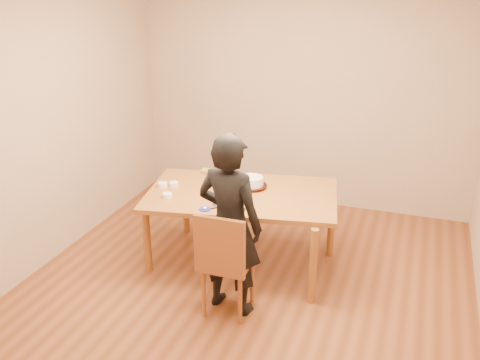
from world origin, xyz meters
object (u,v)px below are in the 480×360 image
(dining_chair, at_px, (228,263))
(cake_plate, at_px, (252,186))
(cake, at_px, (252,181))
(person, at_px, (230,225))
(dining_table, at_px, (242,195))

(dining_chair, distance_m, cake_plate, 1.00)
(dining_chair, bearing_deg, cake, 96.48)
(dining_chair, distance_m, person, 0.34)
(dining_chair, relative_size, person, 0.24)
(dining_table, relative_size, cake, 7.82)
(cake_plate, height_order, person, person)
(cake_plate, height_order, cake, cake)
(dining_chair, height_order, cake, cake)
(cake, bearing_deg, person, -83.29)
(dining_chair, bearing_deg, person, 90.09)
(dining_table, relative_size, person, 1.13)
(dining_chair, bearing_deg, cake_plate, 96.48)
(cake_plate, bearing_deg, cake, 0.00)
(dining_table, bearing_deg, cake_plate, 64.46)
(cake_plate, bearing_deg, dining_table, -105.29)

